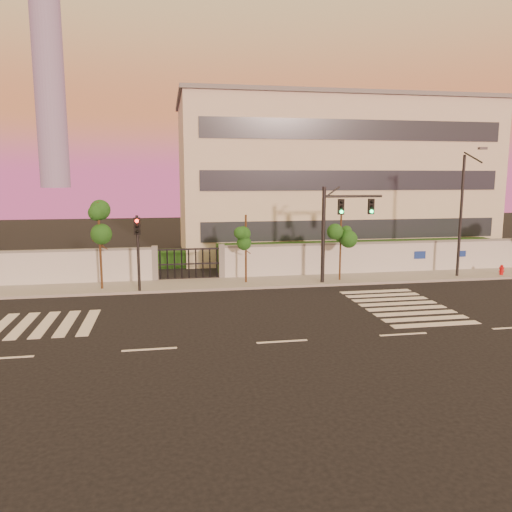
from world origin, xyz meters
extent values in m
plane|color=black|center=(0.00, 0.00, 0.00)|extent=(120.00, 120.00, 0.00)
cube|color=gray|center=(0.00, 10.50, 0.07)|extent=(60.00, 3.00, 0.15)
cube|color=silver|center=(14.50, 12.00, 1.00)|extent=(31.00, 0.30, 2.00)
cube|color=slate|center=(14.50, 12.00, 2.06)|extent=(31.00, 0.36, 0.12)
cube|color=slate|center=(-5.00, 12.00, 1.10)|extent=(0.35, 0.35, 2.20)
cube|color=slate|center=(-1.00, 12.00, 1.10)|extent=(0.35, 0.35, 2.20)
cube|color=#173610|center=(9.00, 14.50, 0.90)|extent=(20.00, 2.00, 1.80)
cube|color=#173610|center=(-3.00, 17.00, 0.60)|extent=(6.00, 1.50, 1.20)
cube|color=beige|center=(9.00, 22.00, 6.00)|extent=(24.00, 12.00, 12.00)
cube|color=#262D38|center=(9.00, 15.98, 2.50)|extent=(22.00, 0.08, 1.40)
cube|color=#262D38|center=(9.00, 15.98, 6.00)|extent=(22.00, 0.08, 1.40)
cube|color=#262D38|center=(9.00, 15.98, 9.50)|extent=(22.00, 0.08, 1.40)
cube|color=slate|center=(9.00, 22.00, 12.10)|extent=(24.40, 12.40, 0.30)
cylinder|color=slate|center=(-65.00, 280.00, 55.00)|extent=(16.00, 16.00, 110.00)
cube|color=silver|center=(-11.30, 4.00, 0.01)|extent=(0.50, 4.00, 0.02)
cube|color=silver|center=(-10.40, 4.00, 0.01)|extent=(0.50, 4.00, 0.02)
cube|color=silver|center=(-9.50, 4.00, 0.01)|extent=(0.50, 4.00, 0.02)
cube|color=silver|center=(-8.60, 4.00, 0.01)|extent=(0.50, 4.00, 0.02)
cube|color=silver|center=(-7.70, 4.00, 0.01)|extent=(0.50, 4.00, 0.02)
cube|color=silver|center=(7.00, 1.00, 0.01)|extent=(4.00, 0.50, 0.02)
cube|color=silver|center=(7.00, 1.90, 0.01)|extent=(4.00, 0.50, 0.02)
cube|color=silver|center=(7.00, 2.80, 0.01)|extent=(4.00, 0.50, 0.02)
cube|color=silver|center=(7.00, 3.70, 0.01)|extent=(4.00, 0.50, 0.02)
cube|color=silver|center=(7.00, 4.60, 0.01)|extent=(4.00, 0.50, 0.02)
cube|color=silver|center=(7.00, 5.50, 0.01)|extent=(4.00, 0.50, 0.02)
cube|color=silver|center=(7.00, 6.40, 0.01)|extent=(4.00, 0.50, 0.02)
cube|color=silver|center=(7.00, 7.30, 0.01)|extent=(4.00, 0.50, 0.02)
cube|color=silver|center=(-10.00, 0.00, 0.01)|extent=(2.00, 0.15, 0.01)
cube|color=silver|center=(-5.00, 0.00, 0.01)|extent=(2.00, 0.15, 0.01)
cube|color=silver|center=(0.00, 0.00, 0.01)|extent=(2.00, 0.15, 0.01)
cube|color=silver|center=(5.00, 0.00, 0.01)|extent=(2.00, 0.15, 0.01)
cylinder|color=#382314|center=(-7.87, 10.11, 2.46)|extent=(0.13, 0.13, 4.92)
sphere|color=#144714|center=(-7.87, 10.11, 3.94)|extent=(1.18, 1.18, 1.18)
sphere|color=#144714|center=(-7.49, 10.33, 3.20)|extent=(0.90, 0.90, 0.90)
sphere|color=#144714|center=(-8.19, 9.95, 3.44)|extent=(0.86, 0.86, 0.86)
cylinder|color=#382314|center=(0.24, 10.34, 2.05)|extent=(0.12, 0.12, 4.11)
sphere|color=#144714|center=(0.24, 10.34, 3.28)|extent=(1.09, 1.09, 1.09)
sphere|color=#144714|center=(0.59, 10.54, 2.67)|extent=(0.83, 0.83, 0.83)
sphere|color=#144714|center=(-0.06, 10.19, 2.87)|extent=(0.79, 0.79, 0.79)
cylinder|color=#382314|center=(5.88, 10.02, 2.08)|extent=(0.11, 0.11, 4.16)
sphere|color=#144714|center=(5.88, 10.02, 3.33)|extent=(0.99, 0.99, 0.99)
sphere|color=#144714|center=(6.20, 10.20, 2.71)|extent=(0.75, 0.75, 0.75)
sphere|color=#144714|center=(5.61, 9.89, 2.92)|extent=(0.72, 0.72, 0.72)
cylinder|color=black|center=(4.66, 9.58, 2.85)|extent=(0.22, 0.22, 5.70)
cylinder|color=black|center=(6.40, 9.58, 5.15)|extent=(3.49, 0.19, 0.15)
cube|color=black|center=(5.67, 9.53, 4.55)|extent=(0.32, 0.17, 0.83)
sphere|color=#0CF259|center=(5.67, 9.42, 4.29)|extent=(0.18, 0.18, 0.18)
cube|color=black|center=(7.51, 9.53, 4.55)|extent=(0.32, 0.17, 0.83)
sphere|color=#0CF259|center=(7.51, 9.42, 4.29)|extent=(0.18, 0.18, 0.18)
cylinder|color=black|center=(-5.80, 9.18, 2.12)|extent=(0.15, 0.15, 4.24)
cube|color=black|center=(-5.80, 9.13, 3.68)|extent=(0.33, 0.17, 0.85)
sphere|color=red|center=(-5.80, 9.02, 3.94)|extent=(0.19, 0.19, 0.19)
cylinder|color=black|center=(13.52, 9.90, 3.78)|extent=(0.17, 0.17, 7.57)
cylinder|color=black|center=(13.52, 9.05, 7.38)|extent=(0.09, 1.81, 0.74)
cube|color=#3F3F44|center=(13.52, 8.19, 7.85)|extent=(0.47, 0.24, 0.14)
cylinder|color=#B40C10|center=(16.44, 9.67, 0.26)|extent=(0.23, 0.23, 0.53)
cylinder|color=#B40C10|center=(16.44, 9.67, 0.58)|extent=(0.30, 0.30, 0.11)
sphere|color=#B40C10|center=(16.44, 9.67, 0.70)|extent=(0.19, 0.19, 0.19)
cylinder|color=#B40C10|center=(16.44, 9.67, 0.37)|extent=(0.31, 0.17, 0.11)
camera|label=1|loc=(-4.25, -17.94, 6.29)|focal=35.00mm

